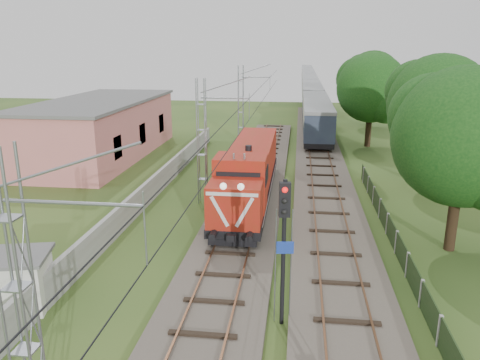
# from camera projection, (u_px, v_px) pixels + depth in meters

# --- Properties ---
(ground) EXTENTS (140.00, 140.00, 0.00)m
(ground) POSITION_uv_depth(u_px,v_px,m) (217.00, 300.00, 18.84)
(ground) COLOR #2A491B
(ground) RESTS_ON ground
(track_main) EXTENTS (4.20, 70.00, 0.45)m
(track_main) POSITION_uv_depth(u_px,v_px,m) (239.00, 231.00, 25.46)
(track_main) COLOR #6B6054
(track_main) RESTS_ON ground
(track_side) EXTENTS (4.20, 80.00, 0.45)m
(track_side) POSITION_uv_depth(u_px,v_px,m) (322.00, 172.00, 37.26)
(track_side) COLOR #6B6054
(track_side) RESTS_ON ground
(catenary) EXTENTS (3.31, 70.00, 8.00)m
(catenary) POSITION_uv_depth(u_px,v_px,m) (203.00, 142.00, 29.51)
(catenary) COLOR gray
(catenary) RESTS_ON ground
(boundary_wall) EXTENTS (0.25, 40.00, 1.50)m
(boundary_wall) POSITION_uv_depth(u_px,v_px,m) (151.00, 190.00, 30.85)
(boundary_wall) COLOR #9E9E99
(boundary_wall) RESTS_ON ground
(station_building) EXTENTS (8.40, 20.40, 5.22)m
(station_building) POSITION_uv_depth(u_px,v_px,m) (100.00, 128.00, 42.79)
(station_building) COLOR #D17570
(station_building) RESTS_ON ground
(fence) EXTENTS (0.12, 32.00, 1.20)m
(fence) POSITION_uv_depth(u_px,v_px,m) (407.00, 265.00, 20.57)
(fence) COLOR black
(fence) RESTS_ON ground
(locomotive) EXTENTS (2.79, 15.94, 4.05)m
(locomotive) POSITION_uv_depth(u_px,v_px,m) (249.00, 172.00, 29.87)
(locomotive) COLOR black
(locomotive) RESTS_ON ground
(coach_rake) EXTENTS (2.96, 110.70, 3.42)m
(coach_rake) POSITION_uv_depth(u_px,v_px,m) (309.00, 83.00, 95.63)
(coach_rake) COLOR black
(coach_rake) RESTS_ON ground
(signal_post) EXTENTS (0.61, 0.48, 5.54)m
(signal_post) POSITION_uv_depth(u_px,v_px,m) (284.00, 228.00, 16.15)
(signal_post) COLOR black
(signal_post) RESTS_ON ground
(relay_hut) EXTENTS (2.62, 2.62, 2.24)m
(relay_hut) POSITION_uv_depth(u_px,v_px,m) (22.00, 281.00, 18.07)
(relay_hut) COLOR silver
(relay_hut) RESTS_ON ground
(tree_a) EXTENTS (7.01, 6.68, 9.09)m
(tree_a) POSITION_uv_depth(u_px,v_px,m) (465.00, 139.00, 21.97)
(tree_a) COLOR #352316
(tree_a) RESTS_ON ground
(tree_b) EXTENTS (7.29, 6.94, 9.45)m
(tree_b) POSITION_uv_depth(u_px,v_px,m) (440.00, 106.00, 32.09)
(tree_b) COLOR #352316
(tree_b) RESTS_ON ground
(tree_c) EXTENTS (7.18, 6.84, 9.31)m
(tree_c) POSITION_uv_depth(u_px,v_px,m) (372.00, 89.00, 46.13)
(tree_c) COLOR #352316
(tree_c) RESTS_ON ground
(tree_d) EXTENTS (7.23, 6.89, 9.38)m
(tree_d) POSITION_uv_depth(u_px,v_px,m) (373.00, 80.00, 57.90)
(tree_d) COLOR #352316
(tree_d) RESTS_ON ground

